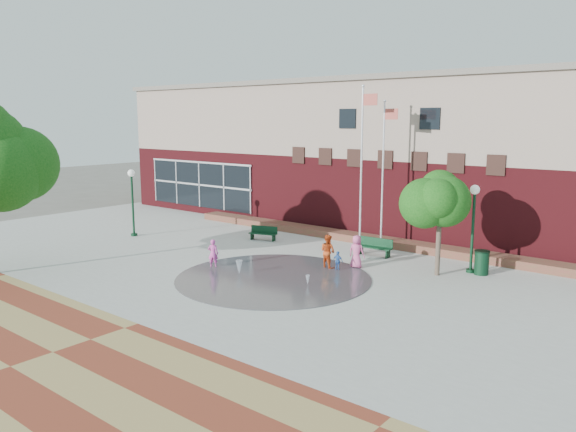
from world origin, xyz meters
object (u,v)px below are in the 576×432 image
Objects in this scene: bench_left at (263,236)px; child_splash at (213,253)px; trash_can at (482,263)px; flagpole_left at (362,161)px; flagpole_right at (384,168)px.

child_splash is (2.08, -5.83, 0.40)m from bench_left.
trash_can reaches higher than bench_left.
bench_left is at bearing -162.02° from flagpole_left.
child_splash is at bearing -106.27° from flagpole_right.
bench_left is 12.20m from trash_can.
flagpole_right is at bearing 167.89° from trash_can.
child_splash reaches higher than bench_left.
flagpole_left is 1.29m from flagpole_right.
trash_can is at bearing -177.04° from child_splash.
child_splash is (-4.41, -7.77, -3.65)m from flagpole_right.
bench_left is 6.20m from child_splash.
child_splash is at bearing -147.02° from trash_can.
child_splash is at bearing -109.98° from flagpole_left.
flagpole_left reaches higher than flagpole_right.
flagpole_left is 8.70m from child_splash.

